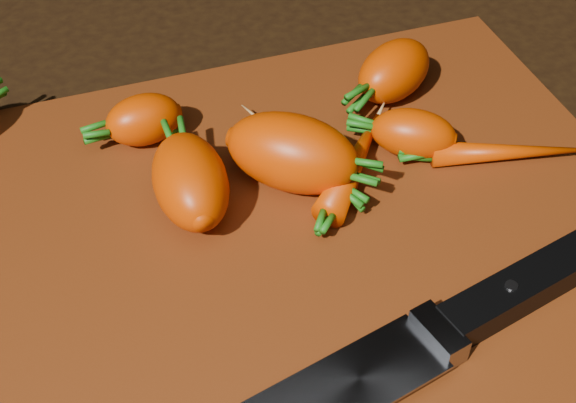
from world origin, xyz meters
name	(u,v)px	position (x,y,z in m)	size (l,w,h in m)	color
ground	(293,247)	(0.00, 0.00, -0.01)	(2.00, 2.00, 0.01)	black
cutting_board	(293,236)	(0.00, 0.00, 0.01)	(0.50, 0.40, 0.01)	#692D10
carrot_1	(144,120)	(-0.07, 0.13, 0.03)	(0.06, 0.04, 0.04)	#C13500
carrot_2	(292,153)	(0.02, 0.05, 0.04)	(0.10, 0.06, 0.06)	#C13500
carrot_3	(190,181)	(-0.06, 0.04, 0.04)	(0.09, 0.05, 0.05)	#C13500
carrot_4	(394,71)	(0.13, 0.12, 0.03)	(0.07, 0.05, 0.05)	#C13500
carrot_5	(413,133)	(0.11, 0.05, 0.03)	(0.06, 0.04, 0.04)	#C13500
carrot_6	(354,162)	(0.06, 0.04, 0.02)	(0.11, 0.02, 0.02)	#C13500
carrot_7	(507,152)	(0.17, 0.01, 0.02)	(0.11, 0.02, 0.02)	#C13500
carrot_8	(301,154)	(0.03, 0.06, 0.02)	(0.10, 0.03, 0.03)	#C13500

